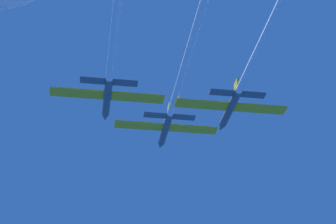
% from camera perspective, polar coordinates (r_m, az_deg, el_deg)
% --- Properties ---
extents(jet_lead, '(17.59, 47.92, 2.91)m').
position_cam_1_polar(jet_lead, '(90.27, 0.85, 1.97)').
color(jet_lead, '#4C5660').
extents(jet_left_wing, '(17.59, 49.82, 2.91)m').
position_cam_1_polar(jet_left_wing, '(80.85, -5.39, 6.17)').
color(jet_left_wing, '#4C5660').
extents(jet_right_wing, '(17.59, 46.11, 2.91)m').
position_cam_1_polar(jet_right_wing, '(83.89, 7.91, 4.23)').
color(jet_right_wing, '#4C5660').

